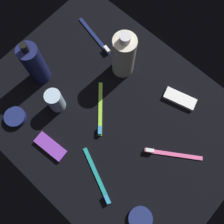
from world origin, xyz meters
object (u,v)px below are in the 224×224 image
Objects in this scene: bodywash_bottle at (124,56)px; toothbrush_pink at (170,154)px; toothbrush_teal at (98,179)px; deodorant_stick at (55,101)px; toothbrush_navy at (96,38)px; cream_tin_right at (15,117)px; cream_tin_left at (140,219)px; lotion_bottle at (35,64)px; snack_bar_white at (180,99)px; snack_bar_purple at (51,146)px; toothbrush_lime at (100,112)px.

toothbrush_pink is at bearing 158.18° from bodywash_bottle.
deodorant_stick is at bearing -17.71° from toothbrush_teal.
bodywash_bottle is 1.12× the size of toothbrush_teal.
cream_tin_right is (-1.06, 38.65, 0.48)cm from toothbrush_navy.
toothbrush_navy is 60.88cm from cream_tin_left.
cream_tin_left is (-53.86, 11.78, -7.74)cm from lotion_bottle.
toothbrush_pink is 2.24× the size of cream_tin_left.
toothbrush_navy is 36.03cm from snack_bar_white.
snack_bar_purple is at bearing 113.16° from toothbrush_navy.
cream_tin_left is at bearing 95.49° from snack_bar_white.
toothbrush_lime and cream_tin_right have the same top height.
deodorant_stick is 27.21cm from toothbrush_teal.
toothbrush_pink is at bearing -169.79° from toothbrush_lime.
cream_tin_left is at bearing 145.32° from toothbrush_navy.
toothbrush_teal is 0.96× the size of toothbrush_navy.
lotion_bottle is 27.52cm from bodywash_bottle.
toothbrush_lime is 27.09cm from cream_tin_right.
snack_bar_white is at bearing -128.31° from toothbrush_lime.
bodywash_bottle is 48.62cm from cream_tin_left.
lotion_bottle reaches higher than cream_tin_right.
cream_tin_left is at bearing -179.76° from toothbrush_teal.
toothbrush_pink reaches higher than snack_bar_purple.
bodywash_bottle is 36.12cm from snack_bar_purple.
snack_bar_white is at bearing -121.72° from snack_bar_purple.
snack_bar_white is (-35.99, -1.70, 0.14)cm from toothbrush_navy.
toothbrush_teal is (11.21, 20.26, 0.00)cm from toothbrush_pink.
deodorant_stick reaches higher than cream_tin_left.
toothbrush_pink is 1.10× the size of toothbrush_lime.
toothbrush_teal reaches higher than snack_bar_purple.
lotion_bottle is 1.87× the size of snack_bar_purple.
deodorant_stick is 14.53cm from toothbrush_lime.
cream_tin_right is at bearing -0.71° from snack_bar_purple.
deodorant_stick is at bearing -119.41° from cream_tin_right.
toothbrush_navy and cream_tin_right have the same top height.
toothbrush_teal is 16.52cm from cream_tin_left.
deodorant_stick is 0.59× the size of toothbrush_pink.
cream_tin_right is at bearing 33.44° from snack_bar_white.
cream_tin_right is at bearing 28.99° from toothbrush_pink.
lotion_bottle is at bearing 48.12° from bodywash_bottle.
deodorant_stick is 14.36cm from cream_tin_right.
toothbrush_teal is at bearing 131.40° from toothbrush_lime.
deodorant_stick is 1.31× the size of cream_tin_left.
cream_tin_left is (-14.07, 36.34, 0.03)cm from snack_bar_white.
toothbrush_teal is (-25.64, 8.19, -3.97)cm from deodorant_stick.
lotion_bottle is 24.48cm from toothbrush_navy.
lotion_bottle is 47.39cm from snack_bar_white.
lotion_bottle is 2.12× the size of deodorant_stick.
lotion_bottle is 1.09× the size of toothbrush_navy.
cream_tin_left is (-50.06, 34.64, 0.17)cm from toothbrush_navy.
toothbrush_lime is at bearing -147.28° from deodorant_stick.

